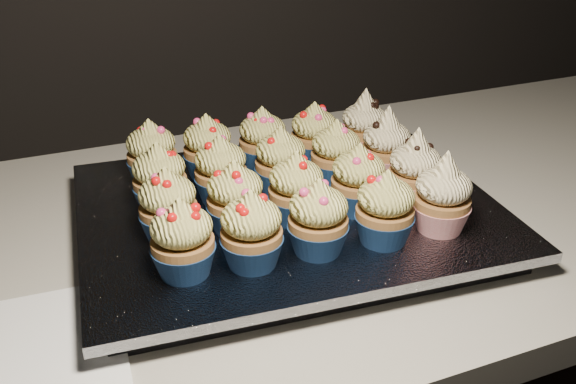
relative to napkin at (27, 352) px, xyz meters
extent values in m
cube|color=beige|center=(0.41, 0.15, -0.02)|extent=(2.44, 0.64, 0.04)
cube|color=white|center=(0.00, 0.00, 0.00)|extent=(0.18, 0.18, 0.00)
cube|color=black|center=(0.30, 0.11, 0.01)|extent=(0.47, 0.37, 0.02)
cube|color=silver|center=(0.30, 0.11, 0.03)|extent=(0.51, 0.41, 0.01)
cone|color=navy|center=(0.15, 0.02, 0.05)|extent=(0.06, 0.06, 0.03)
ellipsoid|color=#E9E076|center=(0.15, 0.02, 0.09)|extent=(0.06, 0.06, 0.04)
cone|color=#E9E076|center=(0.15, 0.02, 0.11)|extent=(0.03, 0.03, 0.02)
cone|color=navy|center=(0.22, 0.01, 0.05)|extent=(0.06, 0.06, 0.03)
ellipsoid|color=#E9E076|center=(0.22, 0.01, 0.09)|extent=(0.06, 0.06, 0.04)
cone|color=#E9E076|center=(0.22, 0.01, 0.11)|extent=(0.03, 0.03, 0.02)
cone|color=navy|center=(0.29, 0.01, 0.05)|extent=(0.06, 0.06, 0.03)
ellipsoid|color=#E9E076|center=(0.29, 0.01, 0.09)|extent=(0.06, 0.06, 0.04)
cone|color=#E9E076|center=(0.29, 0.01, 0.11)|extent=(0.03, 0.03, 0.02)
cone|color=navy|center=(0.36, 0.00, 0.05)|extent=(0.06, 0.06, 0.03)
ellipsoid|color=#E9E076|center=(0.36, 0.00, 0.09)|extent=(0.06, 0.06, 0.04)
cone|color=#E9E076|center=(0.36, 0.00, 0.11)|extent=(0.03, 0.03, 0.02)
cone|color=#AA1723|center=(0.43, 0.00, 0.05)|extent=(0.06, 0.06, 0.03)
ellipsoid|color=#FFEBB3|center=(0.43, 0.00, 0.09)|extent=(0.06, 0.06, 0.04)
cone|color=#FFEBB3|center=(0.43, 0.00, 0.11)|extent=(0.03, 0.03, 0.03)
cone|color=navy|center=(0.16, 0.09, 0.05)|extent=(0.06, 0.06, 0.03)
ellipsoid|color=#E9E076|center=(0.16, 0.09, 0.09)|extent=(0.06, 0.06, 0.04)
cone|color=#E9E076|center=(0.16, 0.09, 0.11)|extent=(0.03, 0.03, 0.02)
cone|color=navy|center=(0.23, 0.08, 0.05)|extent=(0.06, 0.06, 0.03)
ellipsoid|color=#E9E076|center=(0.23, 0.08, 0.09)|extent=(0.06, 0.06, 0.04)
cone|color=#E9E076|center=(0.23, 0.08, 0.11)|extent=(0.03, 0.03, 0.02)
cone|color=navy|center=(0.30, 0.08, 0.05)|extent=(0.06, 0.06, 0.03)
ellipsoid|color=#E9E076|center=(0.30, 0.08, 0.09)|extent=(0.06, 0.06, 0.04)
cone|color=#E9E076|center=(0.30, 0.08, 0.11)|extent=(0.03, 0.03, 0.02)
cone|color=navy|center=(0.37, 0.07, 0.05)|extent=(0.06, 0.06, 0.03)
ellipsoid|color=#E9E076|center=(0.37, 0.07, 0.09)|extent=(0.06, 0.06, 0.04)
cone|color=#E9E076|center=(0.37, 0.07, 0.11)|extent=(0.03, 0.03, 0.02)
cone|color=#AA1723|center=(0.44, 0.06, 0.05)|extent=(0.06, 0.06, 0.03)
ellipsoid|color=#FFEBB3|center=(0.44, 0.06, 0.09)|extent=(0.06, 0.06, 0.04)
cone|color=#FFEBB3|center=(0.44, 0.06, 0.11)|extent=(0.03, 0.03, 0.03)
cone|color=navy|center=(0.16, 0.16, 0.05)|extent=(0.06, 0.06, 0.03)
ellipsoid|color=#E9E076|center=(0.16, 0.16, 0.09)|extent=(0.06, 0.06, 0.04)
cone|color=#E9E076|center=(0.16, 0.16, 0.11)|extent=(0.03, 0.03, 0.02)
cone|color=navy|center=(0.23, 0.15, 0.05)|extent=(0.06, 0.06, 0.03)
ellipsoid|color=#E9E076|center=(0.23, 0.15, 0.09)|extent=(0.06, 0.06, 0.04)
cone|color=#E9E076|center=(0.23, 0.15, 0.11)|extent=(0.03, 0.03, 0.02)
cone|color=navy|center=(0.31, 0.15, 0.05)|extent=(0.06, 0.06, 0.03)
ellipsoid|color=#E9E076|center=(0.31, 0.15, 0.09)|extent=(0.06, 0.06, 0.04)
cone|color=#E9E076|center=(0.31, 0.15, 0.11)|extent=(0.03, 0.03, 0.02)
cone|color=navy|center=(0.38, 0.15, 0.05)|extent=(0.06, 0.06, 0.03)
ellipsoid|color=#E9E076|center=(0.38, 0.15, 0.09)|extent=(0.06, 0.06, 0.04)
cone|color=#E9E076|center=(0.38, 0.15, 0.11)|extent=(0.03, 0.03, 0.02)
cone|color=#AA1723|center=(0.45, 0.14, 0.05)|extent=(0.06, 0.06, 0.03)
ellipsoid|color=#FFEBB3|center=(0.45, 0.14, 0.09)|extent=(0.06, 0.06, 0.04)
cone|color=#FFEBB3|center=(0.45, 0.14, 0.11)|extent=(0.03, 0.03, 0.03)
cone|color=navy|center=(0.17, 0.23, 0.05)|extent=(0.06, 0.06, 0.03)
ellipsoid|color=#E9E076|center=(0.17, 0.23, 0.09)|extent=(0.06, 0.06, 0.04)
cone|color=#E9E076|center=(0.17, 0.23, 0.11)|extent=(0.03, 0.03, 0.02)
cone|color=navy|center=(0.24, 0.22, 0.05)|extent=(0.06, 0.06, 0.03)
ellipsoid|color=#E9E076|center=(0.24, 0.22, 0.09)|extent=(0.06, 0.06, 0.04)
cone|color=#E9E076|center=(0.24, 0.22, 0.11)|extent=(0.03, 0.03, 0.02)
cone|color=navy|center=(0.31, 0.22, 0.05)|extent=(0.06, 0.06, 0.03)
ellipsoid|color=#E9E076|center=(0.31, 0.22, 0.09)|extent=(0.06, 0.06, 0.04)
cone|color=#E9E076|center=(0.31, 0.22, 0.11)|extent=(0.03, 0.03, 0.02)
cone|color=navy|center=(0.38, 0.21, 0.05)|extent=(0.06, 0.06, 0.03)
ellipsoid|color=#E9E076|center=(0.38, 0.21, 0.09)|extent=(0.06, 0.06, 0.04)
cone|color=#E9E076|center=(0.38, 0.21, 0.11)|extent=(0.03, 0.03, 0.02)
cone|color=#AA1723|center=(0.45, 0.21, 0.05)|extent=(0.06, 0.06, 0.03)
ellipsoid|color=#FFEBB3|center=(0.45, 0.21, 0.09)|extent=(0.06, 0.06, 0.04)
cone|color=#FFEBB3|center=(0.45, 0.21, 0.11)|extent=(0.03, 0.03, 0.03)
camera|label=1|loc=(0.05, -0.50, 0.40)|focal=40.00mm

